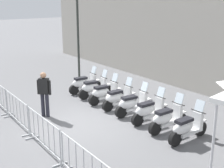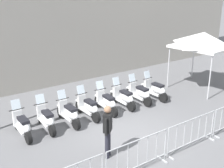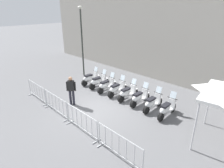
{
  "view_description": "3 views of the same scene",
  "coord_description": "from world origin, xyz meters",
  "px_view_note": "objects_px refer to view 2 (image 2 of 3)",
  "views": [
    {
      "loc": [
        8.08,
        -5.99,
        4.28
      ],
      "look_at": [
        -0.13,
        1.9,
        1.12
      ],
      "focal_mm": 48.39,
      "sensor_mm": 36.0,
      "label": 1
    },
    {
      "loc": [
        -6.86,
        -6.23,
        5.21
      ],
      "look_at": [
        0.87,
        1.94,
        1.3
      ],
      "focal_mm": 46.75,
      "sensor_mm": 36.0,
      "label": 2
    },
    {
      "loc": [
        6.3,
        -6.69,
        5.22
      ],
      "look_at": [
        -0.17,
        1.81,
        0.93
      ],
      "focal_mm": 29.91,
      "sensor_mm": 36.0,
      "label": 3
    }
  ],
  "objects_px": {
    "motorcycle_0": "(22,125)",
    "motorcycle_7": "(155,90)",
    "motorcycle_4": "(107,102)",
    "motorcycle_5": "(124,98)",
    "officer_near_row_end": "(108,129)",
    "motorcycle_1": "(46,119)",
    "barrier_segment_2": "(191,133)",
    "barrier_segment_1": "(138,156)",
    "canopy_tent": "(203,40)",
    "motorcycle_6": "(140,93)",
    "motorcycle_3": "(88,107)",
    "motorcycle_2": "(69,113)"
  },
  "relations": [
    {
      "from": "motorcycle_0",
      "to": "motorcycle_3",
      "type": "bearing_deg",
      "value": -7.88
    },
    {
      "from": "motorcycle_6",
      "to": "barrier_segment_1",
      "type": "relative_size",
      "value": 0.78
    },
    {
      "from": "motorcycle_1",
      "to": "motorcycle_7",
      "type": "xyz_separation_m",
      "value": [
        5.37,
        -0.8,
        0.0
      ]
    },
    {
      "from": "motorcycle_3",
      "to": "motorcycle_4",
      "type": "height_order",
      "value": "same"
    },
    {
      "from": "motorcycle_7",
      "to": "barrier_segment_1",
      "type": "distance_m",
      "value": 5.81
    },
    {
      "from": "motorcycle_5",
      "to": "officer_near_row_end",
      "type": "height_order",
      "value": "officer_near_row_end"
    },
    {
      "from": "motorcycle_0",
      "to": "barrier_segment_2",
      "type": "xyz_separation_m",
      "value": [
        3.72,
        -4.48,
        0.07
      ]
    },
    {
      "from": "motorcycle_5",
      "to": "barrier_segment_2",
      "type": "xyz_separation_m",
      "value": [
        -0.76,
        -3.88,
        0.07
      ]
    },
    {
      "from": "motorcycle_1",
      "to": "motorcycle_5",
      "type": "relative_size",
      "value": 0.99
    },
    {
      "from": "motorcycle_6",
      "to": "officer_near_row_end",
      "type": "xyz_separation_m",
      "value": [
        -4.02,
        -2.22,
        0.53
      ]
    },
    {
      "from": "motorcycle_6",
      "to": "motorcycle_7",
      "type": "xyz_separation_m",
      "value": [
        0.89,
        -0.17,
        0.0
      ]
    },
    {
      "from": "motorcycle_5",
      "to": "canopy_tent",
      "type": "height_order",
      "value": "canopy_tent"
    },
    {
      "from": "motorcycle_5",
      "to": "canopy_tent",
      "type": "distance_m",
      "value": 5.22
    },
    {
      "from": "motorcycle_3",
      "to": "motorcycle_7",
      "type": "bearing_deg",
      "value": -8.8
    },
    {
      "from": "motorcycle_5",
      "to": "officer_near_row_end",
      "type": "distance_m",
      "value": 3.96
    },
    {
      "from": "motorcycle_6",
      "to": "barrier_segment_2",
      "type": "height_order",
      "value": "motorcycle_6"
    },
    {
      "from": "motorcycle_1",
      "to": "canopy_tent",
      "type": "xyz_separation_m",
      "value": [
        8.29,
        -1.41,
        2.06
      ]
    },
    {
      "from": "motorcycle_0",
      "to": "motorcycle_3",
      "type": "xyz_separation_m",
      "value": [
        2.69,
        -0.37,
        0.0
      ]
    },
    {
      "from": "motorcycle_0",
      "to": "officer_near_row_end",
      "type": "bearing_deg",
      "value": -65.48
    },
    {
      "from": "motorcycle_0",
      "to": "canopy_tent",
      "type": "distance_m",
      "value": 9.54
    },
    {
      "from": "motorcycle_4",
      "to": "barrier_segment_1",
      "type": "height_order",
      "value": "motorcycle_4"
    },
    {
      "from": "barrier_segment_1",
      "to": "motorcycle_3",
      "type": "bearing_deg",
      "value": 71.68
    },
    {
      "from": "motorcycle_1",
      "to": "motorcycle_7",
      "type": "height_order",
      "value": "same"
    },
    {
      "from": "motorcycle_7",
      "to": "motorcycle_5",
      "type": "bearing_deg",
      "value": 169.72
    },
    {
      "from": "barrier_segment_2",
      "to": "officer_near_row_end",
      "type": "xyz_separation_m",
      "value": [
        -2.36,
        1.51,
        0.45
      ]
    },
    {
      "from": "motorcycle_6",
      "to": "motorcycle_4",
      "type": "bearing_deg",
      "value": 171.63
    },
    {
      "from": "motorcycle_3",
      "to": "motorcycle_7",
      "type": "xyz_separation_m",
      "value": [
        3.57,
        -0.55,
        0.0
      ]
    },
    {
      "from": "motorcycle_1",
      "to": "officer_near_row_end",
      "type": "height_order",
      "value": "officer_near_row_end"
    },
    {
      "from": "motorcycle_3",
      "to": "canopy_tent",
      "type": "relative_size",
      "value": 0.59
    },
    {
      "from": "motorcycle_7",
      "to": "barrier_segment_2",
      "type": "bearing_deg",
      "value": -125.59
    },
    {
      "from": "motorcycle_4",
      "to": "barrier_segment_1",
      "type": "distance_m",
      "value": 4.25
    },
    {
      "from": "motorcycle_3",
      "to": "motorcycle_4",
      "type": "bearing_deg",
      "value": -7.63
    },
    {
      "from": "motorcycle_0",
      "to": "motorcycle_7",
      "type": "bearing_deg",
      "value": -8.41
    },
    {
      "from": "barrier_segment_2",
      "to": "canopy_tent",
      "type": "xyz_separation_m",
      "value": [
        5.47,
        2.95,
        1.99
      ]
    },
    {
      "from": "motorcycle_1",
      "to": "motorcycle_6",
      "type": "bearing_deg",
      "value": -8.01
    },
    {
      "from": "barrier_segment_2",
      "to": "officer_near_row_end",
      "type": "distance_m",
      "value": 2.84
    },
    {
      "from": "barrier_segment_1",
      "to": "canopy_tent",
      "type": "relative_size",
      "value": 0.75
    },
    {
      "from": "motorcycle_3",
      "to": "canopy_tent",
      "type": "distance_m",
      "value": 6.91
    },
    {
      "from": "motorcycle_4",
      "to": "motorcycle_7",
      "type": "distance_m",
      "value": 2.72
    },
    {
      "from": "motorcycle_4",
      "to": "barrier_segment_1",
      "type": "relative_size",
      "value": 0.78
    },
    {
      "from": "motorcycle_3",
      "to": "motorcycle_4",
      "type": "relative_size",
      "value": 1.01
    },
    {
      "from": "motorcycle_0",
      "to": "motorcycle_6",
      "type": "bearing_deg",
      "value": -8.0
    },
    {
      "from": "motorcycle_2",
      "to": "barrier_segment_1",
      "type": "relative_size",
      "value": 0.78
    },
    {
      "from": "motorcycle_0",
      "to": "barrier_segment_1",
      "type": "height_order",
      "value": "motorcycle_0"
    },
    {
      "from": "motorcycle_5",
      "to": "motorcycle_6",
      "type": "height_order",
      "value": "same"
    },
    {
      "from": "motorcycle_0",
      "to": "motorcycle_1",
      "type": "xyz_separation_m",
      "value": [
        0.89,
        -0.12,
        0.0
      ]
    },
    {
      "from": "motorcycle_0",
      "to": "canopy_tent",
      "type": "height_order",
      "value": "canopy_tent"
    },
    {
      "from": "motorcycle_3",
      "to": "motorcycle_1",
      "type": "bearing_deg",
      "value": 172.16
    },
    {
      "from": "motorcycle_4",
      "to": "motorcycle_0",
      "type": "bearing_deg",
      "value": 172.18
    },
    {
      "from": "motorcycle_4",
      "to": "motorcycle_5",
      "type": "relative_size",
      "value": 1.0
    }
  ]
}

